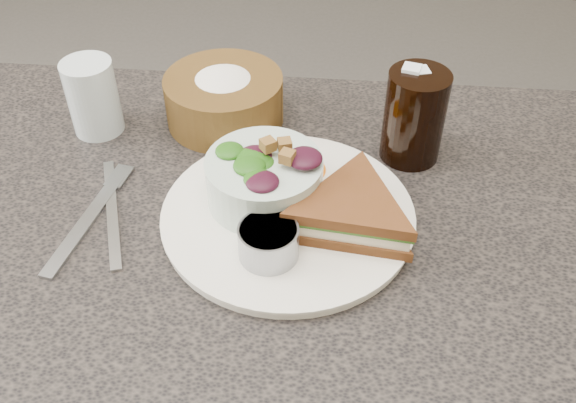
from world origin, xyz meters
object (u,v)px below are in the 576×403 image
(sandwich, at_px, (352,212))
(bread_basket, at_px, (224,92))
(dressing_ramekin, at_px, (268,242))
(dinner_plate, at_px, (288,216))
(cola_glass, at_px, (415,112))
(dining_table, at_px, (244,396))
(water_glass, at_px, (93,97))
(salad_bowl, at_px, (264,173))

(sandwich, distance_m, bread_basket, 0.29)
(dressing_ramekin, bearing_deg, dinner_plate, 78.09)
(dinner_plate, bearing_deg, cola_glass, 43.38)
(dining_table, height_order, cola_glass, cola_glass)
(cola_glass, bearing_deg, dining_table, -142.87)
(dressing_ramekin, bearing_deg, sandwich, 30.54)
(cola_glass, bearing_deg, bread_basket, 167.63)
(dinner_plate, height_order, water_glass, water_glass)
(salad_bowl, height_order, cola_glass, cola_glass)
(dining_table, relative_size, cola_glass, 7.33)
(water_glass, bearing_deg, dressing_ramekin, -40.95)
(sandwich, height_order, water_glass, water_glass)
(dressing_ramekin, distance_m, cola_glass, 0.27)
(dinner_plate, relative_size, sandwich, 1.74)
(dinner_plate, distance_m, water_glass, 0.33)
(salad_bowl, xyz_separation_m, dressing_ramekin, (0.02, -0.09, -0.02))
(dressing_ramekin, bearing_deg, water_glass, 139.05)
(salad_bowl, bearing_deg, sandwich, -20.66)
(dinner_plate, xyz_separation_m, dressing_ramekin, (-0.02, -0.07, 0.03))
(dining_table, distance_m, sandwich, 0.44)
(sandwich, relative_size, dressing_ramekin, 2.56)
(sandwich, distance_m, salad_bowl, 0.11)
(dining_table, height_order, dressing_ramekin, dressing_ramekin)
(salad_bowl, bearing_deg, bread_basket, 113.73)
(dining_table, relative_size, sandwich, 5.77)
(dressing_ramekin, bearing_deg, salad_bowl, 99.49)
(dining_table, xyz_separation_m, salad_bowl, (0.04, 0.04, 0.43))
(cola_glass, bearing_deg, water_glass, 177.43)
(sandwich, bearing_deg, dining_table, -171.41)
(dining_table, relative_size, bread_basket, 5.98)
(water_glass, bearing_deg, salad_bowl, -29.04)
(water_glass, bearing_deg, dining_table, -40.60)
(dinner_plate, relative_size, water_glass, 2.85)
(water_glass, bearing_deg, bread_basket, 12.09)
(dressing_ramekin, bearing_deg, cola_glass, 52.17)
(dressing_ramekin, relative_size, cola_glass, 0.50)
(dinner_plate, bearing_deg, bread_basket, 118.57)
(bread_basket, bearing_deg, dinner_plate, -61.43)
(dinner_plate, bearing_deg, sandwich, -13.60)
(dinner_plate, xyz_separation_m, bread_basket, (-0.11, 0.20, 0.04))
(salad_bowl, relative_size, cola_glass, 1.03)
(dining_table, height_order, dinner_plate, dinner_plate)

